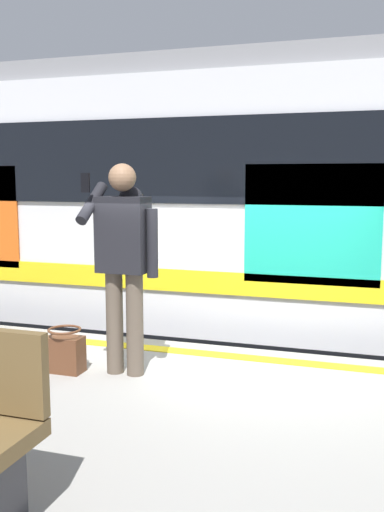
% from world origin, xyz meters
% --- Properties ---
extents(ground_plane, '(24.28, 24.28, 0.00)m').
position_xyz_m(ground_plane, '(0.00, 0.00, 0.00)').
color(ground_plane, '#3D3D3F').
extents(safety_line, '(13.13, 0.16, 0.01)m').
position_xyz_m(safety_line, '(0.00, 0.30, 1.10)').
color(safety_line, yellow).
rests_on(safety_line, platform).
extents(track_rail_near, '(17.41, 0.08, 0.16)m').
position_xyz_m(track_rail_near, '(0.00, -1.38, 0.08)').
color(track_rail_near, slate).
rests_on(track_rail_near, ground).
extents(track_rail_far, '(17.41, 0.08, 0.16)m').
position_xyz_m(track_rail_far, '(0.00, -2.81, 0.08)').
color(track_rail_far, slate).
rests_on(track_rail_far, ground).
extents(train_carriage, '(11.66, 2.97, 3.88)m').
position_xyz_m(train_carriage, '(1.44, -2.09, 2.48)').
color(train_carriage, silver).
rests_on(train_carriage, ground).
extents(passenger, '(0.57, 0.55, 1.71)m').
position_xyz_m(passenger, '(0.69, 1.00, 2.11)').
color(passenger, brown).
rests_on(passenger, platform).
extents(handbag, '(0.30, 0.28, 0.37)m').
position_xyz_m(handbag, '(1.18, 1.13, 1.27)').
color(handbag, '#59331E').
rests_on(handbag, platform).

